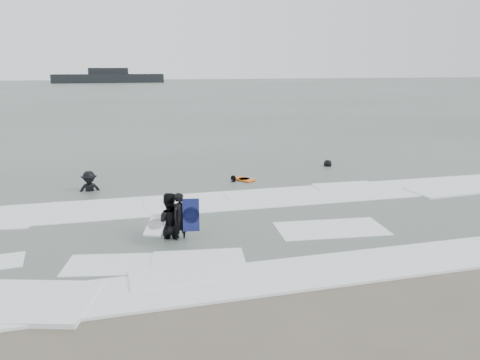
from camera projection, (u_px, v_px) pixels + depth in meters
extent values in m
plane|color=brown|center=(287.00, 265.00, 12.19)|extent=(320.00, 320.00, 0.00)
plane|color=#47544C|center=(142.00, 92.00, 87.50)|extent=(320.00, 320.00, 0.00)
imported|color=black|center=(182.00, 241.00, 13.85)|extent=(0.65, 0.57, 1.50)
imported|color=black|center=(169.00, 238.00, 14.11)|extent=(1.04, 0.86, 1.97)
imported|color=black|center=(90.00, 193.00, 19.11)|extent=(1.19, 0.75, 1.76)
imported|color=black|center=(234.00, 183.00, 20.72)|extent=(0.94, 0.76, 1.50)
imported|color=black|center=(328.00, 167.00, 23.88)|extent=(0.88, 0.75, 1.53)
cube|color=white|center=(295.00, 274.00, 11.62)|extent=(30.03, 2.32, 0.07)
cube|color=white|center=(234.00, 201.00, 17.83)|extent=(30.00, 2.60, 0.09)
cube|color=black|center=(109.00, 78.00, 134.81)|extent=(31.02, 5.54, 2.44)
cube|color=black|center=(108.00, 71.00, 134.31)|extent=(11.08, 3.32, 1.77)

